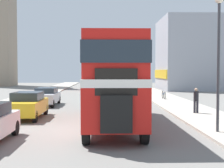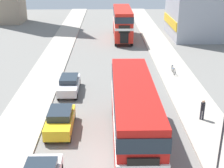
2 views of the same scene
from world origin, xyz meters
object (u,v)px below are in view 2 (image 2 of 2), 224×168
Objects in this scene: car_parked_far at (69,84)px; bicycle_on_pavement at (173,70)px; car_parked_mid at (60,120)px; pedestrian_walking at (203,109)px; bus_distant at (122,21)px; double_decker_bus at (134,111)px.

car_parked_far is 11.19m from bicycle_on_pavement.
pedestrian_walking is at bearing 6.62° from car_parked_mid.
car_parked_mid reaches higher than bicycle_on_pavement.
car_parked_mid is at bearing -101.85° from bus_distant.
double_decker_bus reaches higher than pedestrian_walking.
car_parked_far is 11.77m from pedestrian_walking.
car_parked_mid is 15.10m from bicycle_on_pavement.
double_decker_bus is at bearing -23.59° from car_parked_mid.
double_decker_bus reaches higher than bicycle_on_pavement.
car_parked_far is at bearing 151.71° from pedestrian_walking.
bus_distant reaches higher than car_parked_far.
double_decker_bus is 6.49m from pedestrian_walking.
double_decker_bus is 6.20× the size of bicycle_on_pavement.
pedestrian_walking is at bearing -79.75° from bus_distant.
bus_distant is 16.36m from bicycle_on_pavement.
double_decker_bus is 2.63× the size of car_parked_far.
car_parked_far is at bearing 119.33° from double_decker_bus.
pedestrian_walking reaches higher than car_parked_far.
pedestrian_walking is at bearing -89.46° from bicycle_on_pavement.
car_parked_mid is at bearing 156.41° from double_decker_bus.
car_parked_mid is at bearing -88.87° from car_parked_far.
double_decker_bus is 10.35m from car_parked_far.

